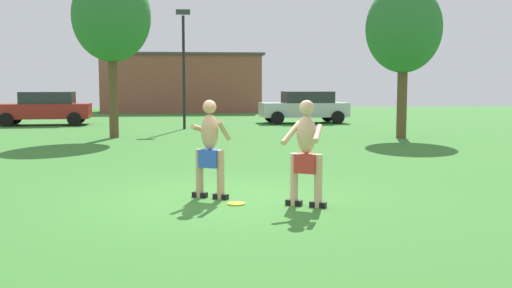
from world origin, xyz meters
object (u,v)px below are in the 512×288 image
object	(u,v)px
player_with_cap	(210,145)
player_in_red	(306,151)
car_red_near_post	(45,108)
frisbee	(236,204)
tree_left_field	(111,17)
tree_right_field	(404,29)
lamp_post	(184,55)
car_silver_mid_lot	(305,107)

from	to	relation	value
player_with_cap	player_in_red	size ratio (longest dim) A/B	1.00
player_with_cap	car_red_near_post	xyz separation A→B (m)	(-7.37, 19.14, -0.10)
frisbee	tree_left_field	size ratio (longest dim) A/B	0.05
tree_right_field	car_red_near_post	bearing A→B (deg)	150.26
lamp_post	frisbee	bearing A→B (deg)	-86.11
player_in_red	frisbee	size ratio (longest dim) A/B	5.78
player_in_red	car_red_near_post	distance (m)	21.87
player_in_red	lamp_post	world-z (taller)	lamp_post
tree_left_field	frisbee	bearing A→B (deg)	-73.96
car_red_near_post	tree_left_field	size ratio (longest dim) A/B	0.74
car_red_near_post	tree_left_field	bearing A→B (deg)	-59.93
tree_left_field	tree_right_field	bearing A→B (deg)	-6.02
tree_right_field	car_silver_mid_lot	bearing A→B (deg)	103.13
lamp_post	tree_right_field	size ratio (longest dim) A/B	0.92
car_red_near_post	player_with_cap	bearing A→B (deg)	-68.94
tree_right_field	lamp_post	bearing A→B (deg)	147.40
lamp_post	player_with_cap	bearing A→B (deg)	-87.43
frisbee	tree_right_field	size ratio (longest dim) A/B	0.05
player_with_cap	tree_right_field	distance (m)	13.33
player_with_cap	lamp_post	world-z (taller)	lamp_post
frisbee	tree_left_field	xyz separation A→B (m)	(-3.59, 12.48, 4.31)
player_in_red	tree_right_field	bearing A→B (deg)	63.96
player_in_red	tree_right_field	xyz separation A→B (m)	(5.70, 11.67, 3.00)
tree_right_field	player_in_red	bearing A→B (deg)	-116.04
car_red_near_post	player_in_red	bearing A→B (deg)	-66.09
player_with_cap	tree_right_field	xyz separation A→B (m)	(7.20, 10.81, 2.97)
tree_left_field	tree_right_field	world-z (taller)	tree_left_field
player_with_cap	lamp_post	distance (m)	16.05
lamp_post	tree_left_field	world-z (taller)	tree_left_field
tree_left_field	tree_right_field	distance (m)	10.45
player_in_red	lamp_post	xyz separation A→B (m)	(-2.21, 16.73, 2.29)
lamp_post	tree_left_field	xyz separation A→B (m)	(-2.47, -3.97, 1.14)
player_in_red	tree_right_field	size ratio (longest dim) A/B	0.31
frisbee	car_silver_mid_lot	bearing A→B (deg)	76.41
frisbee	player_in_red	bearing A→B (deg)	-14.58
car_red_near_post	car_silver_mid_lot	size ratio (longest dim) A/B	1.01
car_red_near_post	lamp_post	xyz separation A→B (m)	(6.65, -3.26, 2.35)
player_with_cap	car_silver_mid_lot	distance (m)	20.02
player_with_cap	frisbee	bearing A→B (deg)	-54.74
car_silver_mid_lot	frisbee	bearing A→B (deg)	-103.59
lamp_post	tree_left_field	bearing A→B (deg)	-121.92
player_with_cap	car_silver_mid_lot	world-z (taller)	player_with_cap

